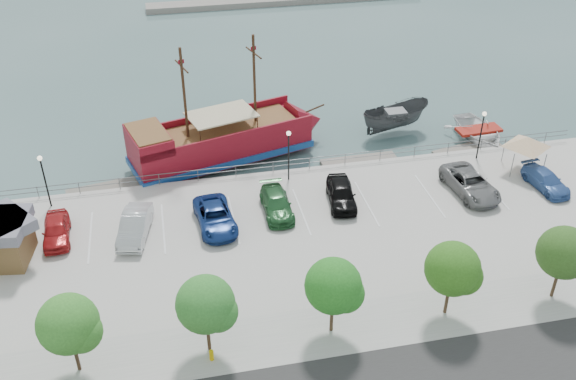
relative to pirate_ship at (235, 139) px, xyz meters
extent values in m
plane|color=#3B5A58|center=(3.42, -12.46, -1.86)|extent=(160.00, 160.00, 0.00)
cube|color=#9C9C98|center=(3.42, -22.46, -0.85)|extent=(100.00, 4.00, 0.05)
cylinder|color=#5A5D5F|center=(3.42, -4.66, 0.09)|extent=(50.00, 0.06, 0.06)
cylinder|color=#5A5D5F|center=(3.42, -4.66, -0.31)|extent=(50.00, 0.06, 0.06)
cube|color=gray|center=(13.42, 42.54, -1.46)|extent=(40.00, 3.00, 0.80)
cube|color=maroon|center=(-1.22, -0.35, -0.09)|extent=(15.66, 8.58, 2.43)
cube|color=navy|center=(-1.22, -0.35, -0.88)|extent=(16.00, 8.93, 0.56)
cone|color=maroon|center=(6.69, 1.90, -0.09)|extent=(4.10, 5.13, 4.49)
cube|color=maroon|center=(-7.07, -2.01, 1.78)|extent=(3.97, 5.26, 1.31)
cube|color=brown|center=(-7.07, -2.01, 2.48)|extent=(3.69, 4.85, 0.11)
cube|color=brown|center=(-0.77, -0.22, 1.17)|extent=(12.81, 7.27, 0.14)
cube|color=maroon|center=(-1.84, 1.81, 1.45)|extent=(14.43, 4.26, 0.65)
cube|color=maroon|center=(-0.61, -2.51, 1.45)|extent=(14.43, 4.26, 0.65)
cylinder|color=#382111|center=(1.92, 0.55, 4.96)|extent=(0.28, 0.28, 7.66)
cylinder|color=#382111|center=(-3.92, -1.11, 4.96)|extent=(0.28, 0.28, 7.66)
cylinder|color=#382111|center=(1.92, 0.55, 7.30)|extent=(0.89, 2.73, 0.13)
cylinder|color=#382111|center=(-3.92, -1.11, 7.30)|extent=(0.89, 2.73, 0.13)
cube|color=beige|center=(-1.04, -0.30, 2.53)|extent=(6.18, 4.90, 0.11)
cylinder|color=#382111|center=(7.32, 2.08, 1.03)|extent=(2.28, 0.78, 0.55)
imported|color=#3F4043|center=(14.95, 1.55, -0.57)|extent=(7.07, 3.86, 2.59)
imported|color=white|center=(21.81, -1.45, -1.19)|extent=(5.00, 6.74, 1.34)
cube|color=slate|center=(-10.27, -3.26, -1.66)|extent=(7.37, 3.30, 0.41)
cube|color=gray|center=(10.16, -3.26, -1.68)|extent=(6.58, 2.03, 0.37)
cube|color=gray|center=(20.06, -3.26, -1.68)|extent=(6.61, 3.11, 0.36)
cube|color=brown|center=(-16.92, -11.77, 0.36)|extent=(3.78, 3.78, 2.45)
cylinder|color=slate|center=(21.25, -6.78, 0.19)|extent=(0.08, 0.08, 2.11)
cylinder|color=slate|center=(23.69, -7.34, 0.19)|extent=(0.08, 0.08, 2.11)
cylinder|color=slate|center=(20.70, -9.22, 0.19)|extent=(0.08, 0.08, 2.11)
cylinder|color=slate|center=(23.14, -9.77, 0.19)|extent=(0.08, 0.08, 2.11)
pyramid|color=silver|center=(22.20, -8.28, 2.07)|extent=(4.83, 4.83, 0.86)
cylinder|color=#DEB503|center=(-4.55, -23.26, -0.56)|extent=(0.25, 0.25, 0.61)
sphere|color=#DEB503|center=(-4.55, -23.26, -0.23)|extent=(0.27, 0.27, 0.27)
cylinder|color=black|center=(-14.58, -5.96, 1.14)|extent=(0.12, 0.12, 4.00)
sphere|color=#FFF2CC|center=(-14.58, -5.96, 3.24)|extent=(0.36, 0.36, 0.36)
cylinder|color=black|center=(3.42, -5.96, 1.14)|extent=(0.12, 0.12, 4.00)
sphere|color=#FFF2CC|center=(3.42, -5.96, 3.24)|extent=(0.36, 0.36, 0.36)
cylinder|color=black|center=(19.42, -5.96, 1.14)|extent=(0.12, 0.12, 4.00)
sphere|color=#FFF2CC|center=(19.42, -5.96, 3.24)|extent=(0.36, 0.36, 0.36)
cylinder|color=#473321|center=(-11.58, -22.46, 0.24)|extent=(0.20, 0.20, 2.20)
sphere|color=#2F6D23|center=(-11.58, -22.46, 2.54)|extent=(3.20, 3.20, 3.20)
sphere|color=#2F6D23|center=(-10.98, -22.76, 2.14)|extent=(2.20, 2.20, 2.20)
cylinder|color=#473321|center=(-4.58, -22.46, 0.24)|extent=(0.20, 0.20, 2.20)
sphere|color=#2A6825|center=(-4.58, -22.46, 2.54)|extent=(3.20, 3.20, 3.20)
sphere|color=#2A6825|center=(-3.98, -22.76, 2.14)|extent=(2.20, 2.20, 2.20)
cylinder|color=#473321|center=(2.42, -22.46, 0.24)|extent=(0.20, 0.20, 2.20)
sphere|color=#20651C|center=(2.42, -22.46, 2.54)|extent=(3.20, 3.20, 3.20)
sphere|color=#20651C|center=(3.02, -22.76, 2.14)|extent=(2.20, 2.20, 2.20)
cylinder|color=#473321|center=(9.42, -22.46, 0.24)|extent=(0.20, 0.20, 2.20)
sphere|color=#295B17|center=(9.42, -22.46, 2.54)|extent=(3.20, 3.20, 3.20)
sphere|color=#295B17|center=(10.02, -22.76, 2.14)|extent=(2.20, 2.20, 2.20)
cylinder|color=#473321|center=(16.42, -22.46, 0.24)|extent=(0.20, 0.20, 2.20)
sphere|color=#274A18|center=(16.42, -22.46, 2.54)|extent=(3.20, 3.20, 3.20)
sphere|color=#274A18|center=(17.02, -22.76, 2.14)|extent=(2.20, 2.20, 2.20)
imported|color=#B11D1F|center=(-13.74, -10.19, -0.12)|extent=(2.00, 4.45, 1.49)
imported|color=#BCBEC1|center=(-8.46, -10.90, -0.05)|extent=(2.70, 5.19, 1.63)
imported|color=navy|center=(-2.92, -10.93, -0.11)|extent=(2.95, 5.59, 1.50)
imported|color=#245B2D|center=(1.63, -10.18, -0.15)|extent=(2.00, 4.90, 1.42)
imported|color=black|center=(6.56, -9.96, -0.05)|extent=(2.55, 5.00, 1.63)
imported|color=slate|center=(16.53, -10.65, -0.06)|extent=(3.19, 5.98, 1.60)
imported|color=#385DA0|center=(22.54, -11.23, -0.20)|extent=(2.39, 4.75, 1.32)
camera|label=1|loc=(-5.48, -47.87, 26.11)|focal=40.00mm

